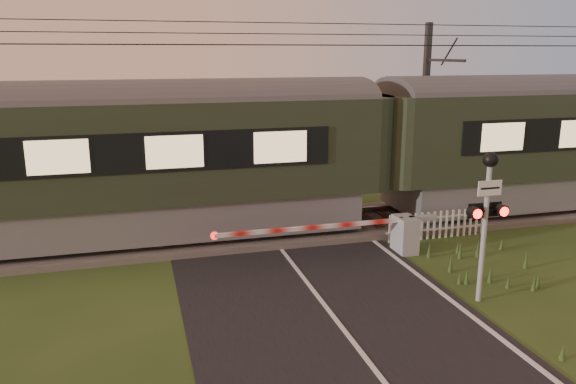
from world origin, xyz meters
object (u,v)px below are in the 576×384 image
object	(u,v)px
crossing_signal	(487,201)
picket_fence	(437,225)
boom_gate	(395,233)
catenary_mast	(425,110)
train	(374,148)

from	to	relation	value
crossing_signal	picket_fence	bearing A→B (deg)	72.24
boom_gate	crossing_signal	distance (m)	3.71
crossing_signal	picket_fence	size ratio (longest dim) A/B	1.03
crossing_signal	catenary_mast	world-z (taller)	catenary_mast
picket_fence	catenary_mast	size ratio (longest dim) A/B	0.51
train	catenary_mast	size ratio (longest dim) A/B	7.26
boom_gate	catenary_mast	world-z (taller)	catenary_mast
picket_fence	catenary_mast	bearing A→B (deg)	67.63
boom_gate	catenary_mast	size ratio (longest dim) A/B	0.98
train	catenary_mast	xyz separation A→B (m)	(2.92, 2.22, 0.87)
boom_gate	picket_fence	xyz separation A→B (m)	(1.73, 0.79, -0.14)
train	boom_gate	distance (m)	3.30
picket_fence	train	bearing A→B (deg)	123.04
boom_gate	picket_fence	distance (m)	1.91
train	crossing_signal	distance (m)	5.95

